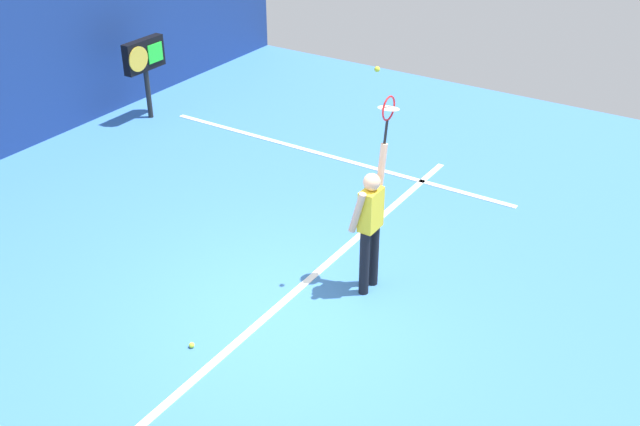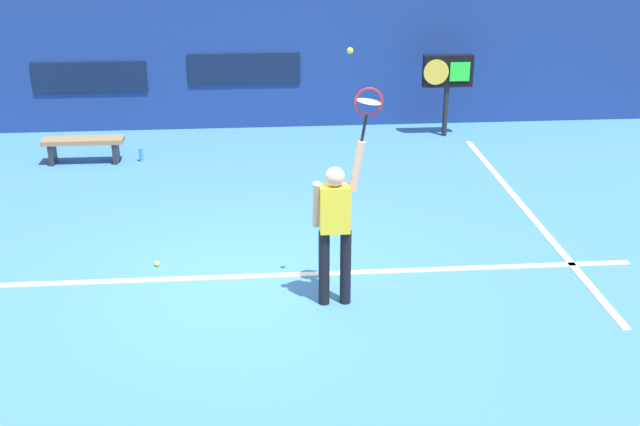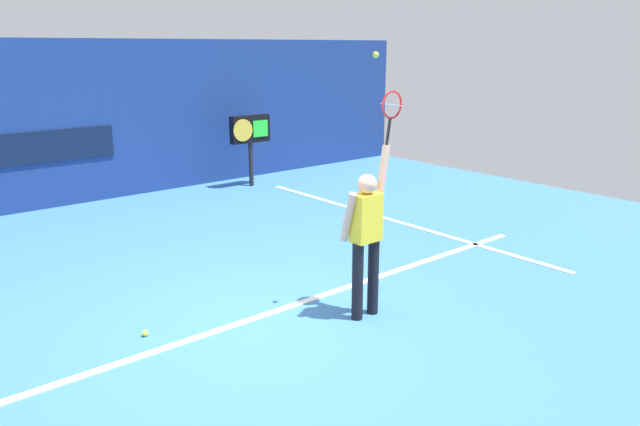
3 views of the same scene
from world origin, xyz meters
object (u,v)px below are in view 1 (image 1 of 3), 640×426
tennis_player (370,222)px  tennis_racket (388,111)px  tennis_ball (377,69)px  scoreboard_clock (144,58)px  spare_ball (192,345)px

tennis_player → tennis_racket: (0.35, -0.00, 1.38)m
tennis_ball → scoreboard_clock: 7.23m
tennis_ball → spare_ball: 3.90m
tennis_racket → tennis_ball: 0.61m
tennis_player → spare_ball: tennis_player is taller
tennis_player → scoreboard_clock: 7.14m
tennis_player → spare_ball: (-2.19, 1.15, -0.98)m
tennis_ball → tennis_racket: bearing=-19.6°
tennis_player → tennis_ball: size_ratio=29.27×
scoreboard_clock → spare_ball: bearing=-132.7°
tennis_ball → scoreboard_clock: size_ratio=0.04×
tennis_player → tennis_ball: 1.95m
tennis_racket → tennis_player: bearing=179.3°
tennis_player → tennis_racket: bearing=-0.7°
tennis_racket → spare_ball: size_ratio=9.14×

